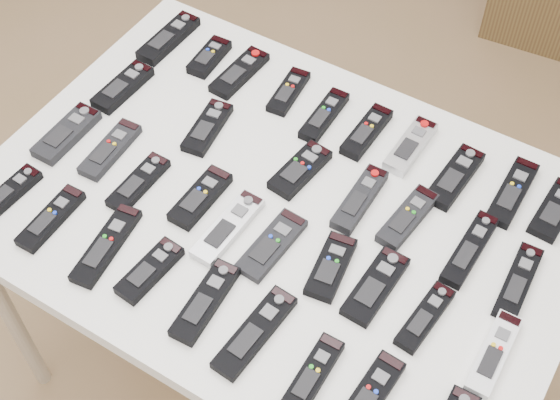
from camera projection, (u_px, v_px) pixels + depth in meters
The scene contains 37 objects.
ground at pixel (276, 314), 2.37m from camera, with size 4.00×4.00×0.00m, color olive.
table at pixel (280, 222), 1.69m from camera, with size 1.25×0.88×0.78m.
remote_0 at pixel (169, 38), 1.96m from camera, with size 0.06×0.19×0.02m, color black.
remote_1 at pixel (209, 57), 1.91m from camera, with size 0.05×0.13×0.02m, color black.
remote_2 at pixel (239, 73), 1.88m from camera, with size 0.06×0.18×0.02m, color black.
remote_3 at pixel (289, 91), 1.84m from camera, with size 0.05×0.15×0.02m, color black.
remote_4 at pixel (324, 115), 1.79m from camera, with size 0.05×0.17×0.02m, color black.
remote_5 at pixel (367, 132), 1.76m from camera, with size 0.05×0.16×0.02m, color black.
remote_6 at pixel (410, 146), 1.73m from camera, with size 0.05×0.17×0.02m, color #B7B7BC.
remote_7 at pixel (455, 177), 1.68m from camera, with size 0.06×0.18×0.02m, color black.
remote_8 at pixel (512, 192), 1.66m from camera, with size 0.05×0.19×0.02m, color black.
remote_9 at pixel (555, 210), 1.63m from camera, with size 0.06×0.16×0.02m, color black.
remote_10 at pixel (123, 87), 1.85m from camera, with size 0.06×0.17×0.02m, color black.
remote_11 at pixel (207, 127), 1.77m from camera, with size 0.06×0.16×0.02m, color black.
remote_12 at pixel (300, 170), 1.69m from camera, with size 0.06×0.16×0.02m, color black.
remote_13 at pixel (360, 199), 1.64m from camera, with size 0.05×0.18×0.02m, color black.
remote_14 at pixel (407, 218), 1.61m from camera, with size 0.05×0.17×0.02m, color black.
remote_15 at pixel (470, 249), 1.57m from camera, with size 0.05×0.19×0.02m, color black.
remote_16 at pixel (518, 282), 1.52m from camera, with size 0.05×0.18×0.02m, color black.
remote_17 at pixel (67, 133), 1.76m from camera, with size 0.06×0.17×0.02m, color black.
remote_18 at pixel (110, 149), 1.73m from camera, with size 0.05×0.17×0.02m, color black.
remote_19 at pixel (139, 183), 1.67m from camera, with size 0.05×0.16×0.02m, color black.
remote_20 at pixel (200, 197), 1.65m from camera, with size 0.06×0.16×0.02m, color black.
remote_21 at pixel (228, 228), 1.60m from camera, with size 0.05×0.19×0.02m, color #B7B7BC.
remote_22 at pixel (272, 245), 1.57m from camera, with size 0.06×0.18×0.02m, color black.
remote_23 at pixel (331, 267), 1.54m from camera, with size 0.06×0.15×0.02m, color black.
remote_24 at pixel (375, 286), 1.51m from camera, with size 0.06×0.18×0.02m, color black.
remote_25 at pixel (425, 317), 1.47m from camera, with size 0.04×0.16×0.02m, color black.
remote_26 at pixel (494, 354), 1.42m from camera, with size 0.05×0.18×0.02m, color silver.
remote_27 at pixel (10, 192), 1.66m from camera, with size 0.05×0.15×0.02m, color black.
remote_28 at pixel (51, 218), 1.61m from camera, with size 0.05×0.17×0.02m, color black.
remote_29 at pixel (106, 245), 1.57m from camera, with size 0.05×0.20×0.02m, color black.
remote_30 at pixel (150, 270), 1.53m from camera, with size 0.05×0.15×0.02m, color black.
remote_31 at pixel (205, 301), 1.49m from camera, with size 0.05×0.18×0.02m, color black.
remote_32 at pixel (255, 332), 1.45m from camera, with size 0.05×0.20×0.02m, color black.
remote_33 at pixel (312, 376), 1.40m from camera, with size 0.05×0.17×0.02m, color black.
remote_34 at pixel (369, 397), 1.37m from camera, with size 0.05×0.18×0.02m, color black.
Camera 1 is at (0.63, -1.00, 2.09)m, focal length 50.00 mm.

